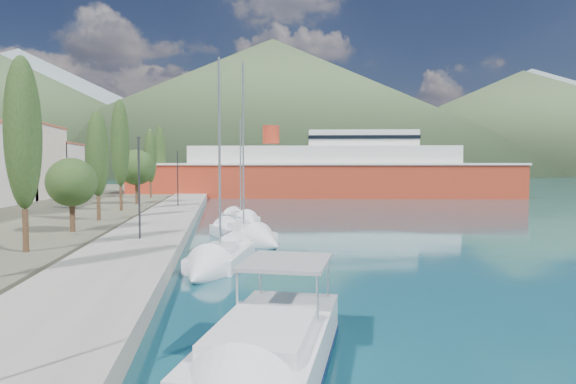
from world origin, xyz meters
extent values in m
plane|color=#124552|center=(0.00, 120.00, 0.00)|extent=(1400.00, 1400.00, 0.00)
cube|color=gray|center=(-9.00, 26.00, 0.40)|extent=(5.00, 88.00, 0.80)
cone|color=gray|center=(-250.00, 620.00, 75.00)|extent=(640.00, 640.00, 150.00)
cone|color=gray|center=(80.00, 680.00, 90.00)|extent=(760.00, 760.00, 180.00)
cone|color=gray|center=(420.00, 600.00, 70.00)|extent=(640.00, 640.00, 140.00)
cone|color=#3F5432|center=(40.00, 400.00, 57.50)|extent=(480.00, 480.00, 115.00)
cone|color=#3F5432|center=(260.00, 380.00, 45.00)|extent=(420.00, 420.00, 90.00)
cube|color=beige|center=(-32.00, 55.00, 5.70)|extent=(9.00, 13.00, 10.00)
cube|color=#9E5138|center=(-32.00, 55.00, 10.85)|extent=(9.20, 13.20, 0.30)
cube|color=silver|center=(-32.00, 66.00, 4.70)|extent=(9.00, 10.00, 8.00)
cube|color=#9E5138|center=(-32.00, 66.00, 8.85)|extent=(9.20, 10.20, 0.30)
cylinder|color=#47301E|center=(-14.17, 10.23, 1.80)|extent=(0.30, 0.30, 2.21)
ellipsoid|color=#28401B|center=(-14.17, 10.23, 6.82)|extent=(1.80, 1.80, 7.83)
cylinder|color=#47301E|center=(-14.17, 18.06, 1.72)|extent=(0.36, 0.36, 2.05)
sphere|color=#28401B|center=(-14.17, 18.06, 4.06)|extent=(3.27, 3.27, 3.27)
cylinder|color=#47301E|center=(-14.17, 25.07, 1.69)|extent=(0.30, 0.30, 1.97)
ellipsoid|color=#28401B|center=(-14.17, 25.07, 6.17)|extent=(1.80, 1.80, 6.99)
cylinder|color=#47301E|center=(-14.17, 33.98, 1.92)|extent=(0.30, 0.30, 2.44)
ellipsoid|color=#28401B|center=(-14.17, 33.98, 7.47)|extent=(1.80, 1.80, 8.66)
cylinder|color=#47301E|center=(-14.17, 42.98, 2.02)|extent=(0.36, 0.36, 2.64)
sphere|color=#28401B|center=(-14.17, 42.98, 5.03)|extent=(4.23, 4.23, 4.23)
cylinder|color=#47301E|center=(-14.17, 54.43, 1.77)|extent=(0.30, 0.30, 2.15)
ellipsoid|color=#28401B|center=(-14.17, 54.43, 6.66)|extent=(1.80, 1.80, 7.62)
cylinder|color=#47301E|center=(-14.17, 65.18, 1.93)|extent=(0.30, 0.30, 2.45)
ellipsoid|color=#28401B|center=(-14.17, 65.18, 7.49)|extent=(1.80, 1.80, 8.69)
cylinder|color=#2D2D33|center=(-9.00, 13.43, 3.80)|extent=(0.12, 0.12, 6.00)
cube|color=#2D2D33|center=(-9.00, 13.68, 6.80)|extent=(0.15, 0.50, 0.12)
cylinder|color=#2D2D33|center=(-9.00, 38.72, 3.80)|extent=(0.12, 0.12, 6.00)
cube|color=#2D2D33|center=(-9.00, 38.97, 6.80)|extent=(0.15, 0.50, 0.12)
cube|color=#061032|center=(-2.99, -4.78, -0.05)|extent=(4.17, 6.55, 0.69)
cube|color=silver|center=(-2.99, -4.78, 0.74)|extent=(4.52, 6.93, 1.08)
cube|color=#061032|center=(-2.99, -4.78, 0.25)|extent=(4.59, 7.02, 0.22)
cube|color=silver|center=(-3.25, -5.52, 1.42)|extent=(2.96, 3.64, 0.39)
cube|color=gray|center=(-2.43, -3.15, 2.51)|extent=(3.00, 3.26, 0.10)
cube|color=silver|center=(-4.14, 9.26, 0.26)|extent=(3.81, 6.28, 0.94)
cube|color=silver|center=(-4.24, 8.88, 0.89)|extent=(1.99, 2.63, 0.36)
cylinder|color=silver|center=(-4.24, 8.88, 5.68)|extent=(0.12, 0.12, 9.90)
cone|color=silver|center=(-5.10, 5.63, 0.26)|extent=(3.02, 3.26, 2.40)
cube|color=silver|center=(-2.80, 17.98, 0.26)|extent=(4.58, 7.10, 0.94)
cube|color=silver|center=(-2.64, 17.56, 0.89)|extent=(2.29, 3.01, 0.37)
cylinder|color=silver|center=(-2.64, 17.56, 6.50)|extent=(0.12, 0.12, 11.53)
cone|color=silver|center=(-1.31, 13.97, 0.26)|extent=(3.34, 3.76, 2.41)
cube|color=silver|center=(-2.52, 28.28, 0.24)|extent=(3.45, 5.53, 0.88)
cube|color=silver|center=(-2.44, 27.95, 0.83)|extent=(1.82, 2.32, 0.34)
cylinder|color=silver|center=(-2.44, 27.95, 5.08)|extent=(0.12, 0.12, 8.80)
cone|color=silver|center=(-1.71, 25.10, 0.24)|extent=(2.77, 2.88, 2.25)
cube|color=#A8301B|center=(12.98, 64.92, 2.42)|extent=(65.24, 24.14, 6.17)
cube|color=silver|center=(12.98, 64.92, 5.51)|extent=(65.75, 24.60, 0.33)
cube|color=silver|center=(12.98, 64.92, 6.83)|extent=(45.34, 18.48, 3.31)
cube|color=silver|center=(19.49, 63.77, 9.81)|extent=(19.05, 11.19, 2.64)
cylinder|color=#A8301B|center=(4.30, 66.45, 10.58)|extent=(2.87, 2.87, 3.09)
camera|label=1|loc=(-4.14, -15.98, 5.09)|focal=30.00mm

